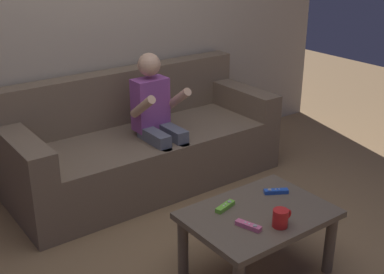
{
  "coord_description": "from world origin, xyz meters",
  "views": [
    {
      "loc": [
        -1.57,
        -1.83,
        1.8
      ],
      "look_at": [
        0.19,
        0.55,
        0.59
      ],
      "focal_mm": 47.37,
      "sensor_mm": 36.0,
      "label": 1
    }
  ],
  "objects_px": {
    "couch": "(143,146)",
    "coffee_mug": "(281,218)",
    "game_remote_lime_far_corner": "(225,207)",
    "game_remote_blue_center": "(276,191)",
    "person_seated_on_couch": "(158,116)",
    "coffee_table": "(258,223)",
    "game_remote_pink_near_edge": "(248,226)"
  },
  "relations": [
    {
      "from": "person_seated_on_couch",
      "to": "coffee_table",
      "type": "xyz_separation_m",
      "value": [
        -0.12,
        -1.19,
        -0.24
      ]
    },
    {
      "from": "person_seated_on_couch",
      "to": "game_remote_lime_far_corner",
      "type": "distance_m",
      "value": 1.09
    },
    {
      "from": "game_remote_blue_center",
      "to": "coffee_table",
      "type": "bearing_deg",
      "value": -157.0
    },
    {
      "from": "game_remote_blue_center",
      "to": "coffee_mug",
      "type": "xyz_separation_m",
      "value": [
        -0.23,
        -0.26,
        0.04
      ]
    },
    {
      "from": "person_seated_on_couch",
      "to": "couch",
      "type": "bearing_deg",
      "value": 97.9
    },
    {
      "from": "game_remote_blue_center",
      "to": "coffee_mug",
      "type": "distance_m",
      "value": 0.35
    },
    {
      "from": "person_seated_on_couch",
      "to": "coffee_table",
      "type": "distance_m",
      "value": 1.22
    },
    {
      "from": "game_remote_pink_near_edge",
      "to": "game_remote_blue_center",
      "type": "xyz_separation_m",
      "value": [
        0.38,
        0.18,
        0.0
      ]
    },
    {
      "from": "coffee_table",
      "to": "game_remote_blue_center",
      "type": "relative_size",
      "value": 5.59
    },
    {
      "from": "couch",
      "to": "game_remote_blue_center",
      "type": "height_order",
      "value": "couch"
    },
    {
      "from": "coffee_table",
      "to": "game_remote_blue_center",
      "type": "bearing_deg",
      "value": 23.0
    },
    {
      "from": "coffee_table",
      "to": "game_remote_blue_center",
      "type": "xyz_separation_m",
      "value": [
        0.22,
        0.1,
        0.08
      ]
    },
    {
      "from": "couch",
      "to": "person_seated_on_couch",
      "type": "bearing_deg",
      "value": -82.1
    },
    {
      "from": "couch",
      "to": "game_remote_pink_near_edge",
      "type": "bearing_deg",
      "value": -99.72
    },
    {
      "from": "couch",
      "to": "game_remote_lime_far_corner",
      "type": "distance_m",
      "value": 1.26
    },
    {
      "from": "game_remote_pink_near_edge",
      "to": "game_remote_blue_center",
      "type": "height_order",
      "value": "same"
    },
    {
      "from": "person_seated_on_couch",
      "to": "coffee_table",
      "type": "bearing_deg",
      "value": -95.9
    },
    {
      "from": "person_seated_on_couch",
      "to": "game_remote_blue_center",
      "type": "relative_size",
      "value": 7.27
    },
    {
      "from": "game_remote_pink_near_edge",
      "to": "coffee_table",
      "type": "bearing_deg",
      "value": 28.6
    },
    {
      "from": "couch",
      "to": "coffee_mug",
      "type": "xyz_separation_m",
      "value": [
        -0.11,
        -1.53,
        0.15
      ]
    },
    {
      "from": "couch",
      "to": "coffee_table",
      "type": "height_order",
      "value": "couch"
    },
    {
      "from": "person_seated_on_couch",
      "to": "game_remote_lime_far_corner",
      "type": "relative_size",
      "value": 7.0
    },
    {
      "from": "couch",
      "to": "person_seated_on_couch",
      "type": "height_order",
      "value": "person_seated_on_couch"
    },
    {
      "from": "game_remote_pink_near_edge",
      "to": "game_remote_lime_far_corner",
      "type": "xyz_separation_m",
      "value": [
        0.03,
        0.22,
        0.0
      ]
    },
    {
      "from": "couch",
      "to": "coffee_table",
      "type": "distance_m",
      "value": 1.37
    },
    {
      "from": "coffee_table",
      "to": "game_remote_pink_near_edge",
      "type": "distance_m",
      "value": 0.19
    },
    {
      "from": "couch",
      "to": "coffee_table",
      "type": "relative_size",
      "value": 2.59
    },
    {
      "from": "game_remote_blue_center",
      "to": "person_seated_on_couch",
      "type": "bearing_deg",
      "value": 95.35
    },
    {
      "from": "coffee_table",
      "to": "game_remote_lime_far_corner",
      "type": "xyz_separation_m",
      "value": [
        -0.12,
        0.13,
        0.08
      ]
    },
    {
      "from": "couch",
      "to": "game_remote_blue_center",
      "type": "xyz_separation_m",
      "value": [
        0.13,
        -1.27,
        0.12
      ]
    },
    {
      "from": "game_remote_blue_center",
      "to": "game_remote_lime_far_corner",
      "type": "xyz_separation_m",
      "value": [
        -0.35,
        0.04,
        0.0
      ]
    },
    {
      "from": "coffee_mug",
      "to": "game_remote_lime_far_corner",
      "type": "bearing_deg",
      "value": 110.4
    }
  ]
}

